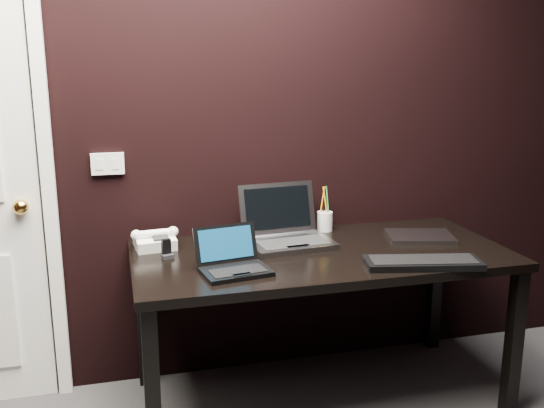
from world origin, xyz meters
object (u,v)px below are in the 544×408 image
object	(u,v)px
desk_phone	(155,240)
pen_cup	(325,220)
silver_laptop	(287,233)
desk	(321,267)
netbook	(233,263)
closed_laptop	(420,236)
ext_keyboard	(423,262)
mobile_phone	(167,251)

from	to	relation	value
desk_phone	pen_cup	distance (m)	0.86
silver_laptop	desk_phone	world-z (taller)	silver_laptop
desk	netbook	world-z (taller)	netbook
desk_phone	closed_laptop	bearing A→B (deg)	-7.61
silver_laptop	netbook	bearing A→B (deg)	-135.30
desk	ext_keyboard	xyz separation A→B (m)	(0.35, -0.30, 0.09)
silver_laptop	mobile_phone	size ratio (longest dim) A/B	4.95
desk	netbook	xyz separation A→B (m)	(-0.44, -0.16, 0.11)
ext_keyboard	pen_cup	xyz separation A→B (m)	(-0.22, 0.62, 0.04)
mobile_phone	pen_cup	world-z (taller)	pen_cup
netbook	pen_cup	world-z (taller)	pen_cup
netbook	pen_cup	xyz separation A→B (m)	(0.57, 0.48, 0.02)
closed_laptop	desk_phone	bearing A→B (deg)	172.39
netbook	silver_laptop	world-z (taller)	silver_laptop
ext_keyboard	closed_laptop	world-z (taller)	ext_keyboard
netbook	pen_cup	size ratio (longest dim) A/B	1.33
desk	netbook	size ratio (longest dim) A/B	5.55
pen_cup	mobile_phone	bearing A→B (deg)	-163.97
desk	desk_phone	size ratio (longest dim) A/B	7.63
ext_keyboard	mobile_phone	distance (m)	1.11
desk	pen_cup	size ratio (longest dim) A/B	7.36
closed_laptop	pen_cup	bearing A→B (deg)	147.75
netbook	desk_phone	distance (m)	0.49
silver_laptop	mobile_phone	distance (m)	0.57
netbook	closed_laptop	bearing A→B (deg)	13.23
mobile_phone	netbook	bearing A→B (deg)	-44.94
desk	mobile_phone	xyz separation A→B (m)	(-0.69, 0.08, 0.11)
closed_laptop	mobile_phone	distance (m)	1.22
netbook	mobile_phone	xyz separation A→B (m)	(-0.25, 0.25, -0.00)
silver_laptop	pen_cup	size ratio (longest dim) A/B	1.80
closed_laptop	desk_phone	size ratio (longest dim) A/B	1.61
ext_keyboard	pen_cup	bearing A→B (deg)	109.55
pen_cup	netbook	bearing A→B (deg)	-139.79
closed_laptop	mobile_phone	world-z (taller)	mobile_phone
mobile_phone	silver_laptop	bearing A→B (deg)	7.10
netbook	silver_laptop	xyz separation A→B (m)	(0.32, 0.32, 0.02)
silver_laptop	closed_laptop	bearing A→B (deg)	-7.82
desk_phone	ext_keyboard	bearing A→B (deg)	-26.36
silver_laptop	mobile_phone	world-z (taller)	silver_laptop
netbook	desk_phone	world-z (taller)	netbook
mobile_phone	pen_cup	bearing A→B (deg)	16.03
desk	closed_laptop	bearing A→B (deg)	7.11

